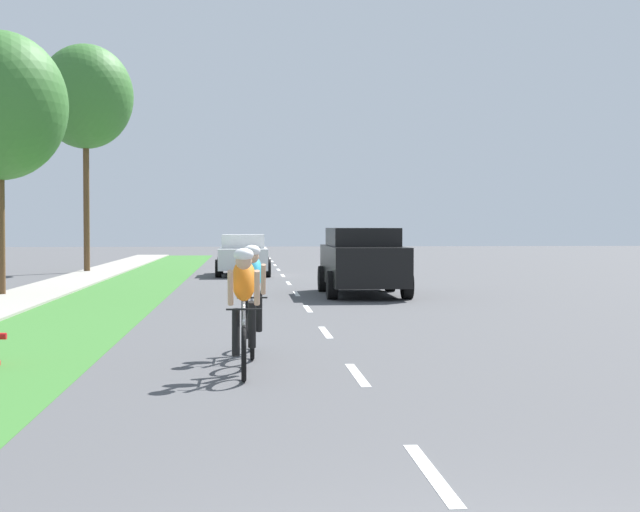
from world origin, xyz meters
TOP-DOWN VIEW (x-y plane):
  - ground_plane at (0.00, 20.00)m, footprint 120.00×120.00m
  - grass_verge at (-4.75, 20.00)m, footprint 2.70×70.00m
  - sidewalk_concrete at (-7.06, 20.00)m, footprint 1.92×70.00m
  - lane_markings_center at (0.00, 24.00)m, footprint 0.12×53.13m
  - cyclist_lead at (-1.40, 7.74)m, footprint 0.42×1.72m
  - cyclist_trailing at (-1.29, 9.54)m, footprint 0.42×1.72m
  - suv_black at (1.74, 21.07)m, footprint 2.15×4.70m
  - sedan_white at (-1.47, 31.33)m, footprint 1.98×4.30m
  - street_tree_far at (-7.66, 34.13)m, footprint 3.74×3.74m

SIDE VIEW (x-z plane):
  - ground_plane at x=0.00m, z-range 0.00..0.00m
  - grass_verge at x=-4.75m, z-range 0.00..0.01m
  - lane_markings_center at x=0.00m, z-range 0.00..0.01m
  - sidewalk_concrete at x=-7.06m, z-range -0.05..0.06m
  - sedan_white at x=-1.47m, z-range 0.01..1.53m
  - cyclist_lead at x=-1.40m, z-range 0.02..1.60m
  - cyclist_trailing at x=-1.29m, z-range 0.02..1.60m
  - suv_black at x=1.74m, z-range 0.05..1.84m
  - street_tree_far at x=-7.66m, z-range 2.42..11.43m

